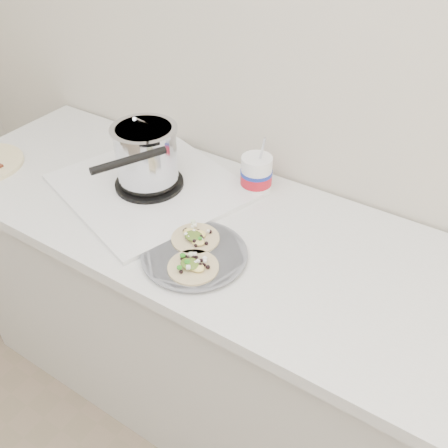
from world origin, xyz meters
The scene contains 4 objects.
counter centered at (0.00, 1.43, 0.45)m, with size 2.44×0.66×0.90m.
stove centered at (-0.53, 1.45, 0.99)m, with size 0.66×0.64×0.26m.
taco_plate centered at (-0.22, 1.26, 0.92)m, with size 0.29×0.29×0.04m.
tub centered at (-0.24, 1.63, 0.97)m, with size 0.10×0.10×0.22m.
Camera 1 is at (0.39, 0.47, 1.80)m, focal length 40.00 mm.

